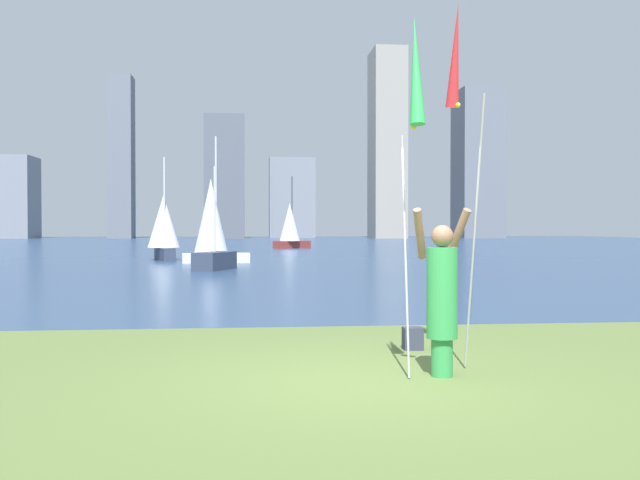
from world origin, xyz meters
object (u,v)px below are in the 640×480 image
Objects in this scene: bag at (413,338)px; sailboat_1 at (164,226)px; sailboat_4 at (215,260)px; sailboat_5 at (211,219)px; sailboat_3 at (290,226)px; kite_flag_right at (456,65)px; kite_flag_left at (415,80)px; person at (442,294)px.

bag is 0.06× the size of sailboat_1.
sailboat_5 is (-0.37, 5.24, 1.61)m from sailboat_4.
sailboat_5 is (-4.94, -22.70, 0.26)m from sailboat_3.
kite_flag_right is 0.76× the size of sailboat_3.
kite_flag_right is 46.98m from sailboat_3.
bag is 0.08× the size of sailboat_4.
bag is at bearing -76.82° from sailboat_1.
sailboat_1 is at bearing -110.87° from sailboat_3.
sailboat_5 reaches higher than sailboat_4.
kite_flag_left is 3.63m from bag.
sailboat_3 reaches higher than sailboat_1.
sailboat_4 is at bearing 116.14° from person.
sailboat_1 is at bearing 103.37° from kite_flag_right.
kite_flag_right is 0.84× the size of sailboat_1.
sailboat_5 is at bearing 99.50° from kite_flag_right.
sailboat_3 is at bearing 105.15° from person.
sailboat_4 is at bearing -85.93° from sailboat_5.
person is 2.29m from kite_flag_left.
sailboat_5 reaches higher than kite_flag_right.
kite_flag_left is at bearing -81.76° from sailboat_4.
sailboat_3 reaches higher than kite_flag_left.
kite_flag_left reaches higher than person.
sailboat_3 is (1.19, 46.05, 1.57)m from bag.
kite_flag_left is 48.13m from sailboat_3.
bag is 0.05× the size of sailboat_3.
sailboat_4 is (-3.68, 19.00, -3.19)m from kite_flag_right.
sailboat_5 is at bearing 94.07° from sailboat_4.
kite_flag_left is at bearing -91.97° from sailboat_3.
person is 25.32m from sailboat_5.
kite_flag_left is 0.68× the size of sailboat_3.
sailboat_1 reaches higher than kite_flag_right.
kite_flag_left reaches higher than bag.
sailboat_5 reaches higher than bag.
sailboat_5 is (-4.06, 24.24, -1.57)m from kite_flag_right.
kite_flag_left is at bearing -123.87° from kite_flag_right.
sailboat_5 reaches higher than sailboat_1.
kite_flag_right is (0.38, 0.79, 2.65)m from person.
kite_flag_left is (-0.38, -0.36, 2.22)m from person.
sailboat_1 reaches higher than bag.
sailboat_4 is at bearing 98.24° from kite_flag_left.
bag is 18.42m from sailboat_4.
sailboat_3 is (1.65, 48.09, -1.40)m from kite_flag_left.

